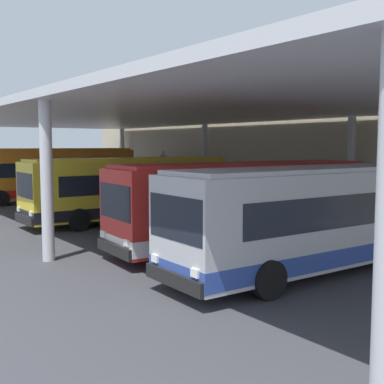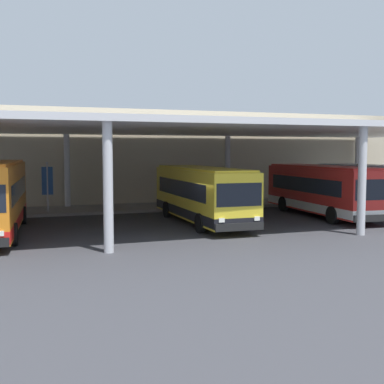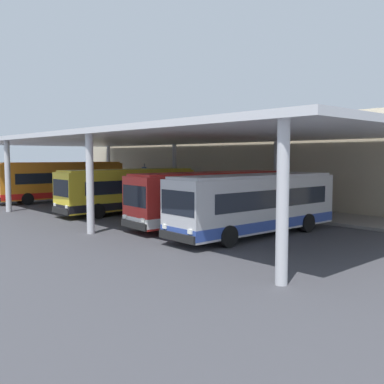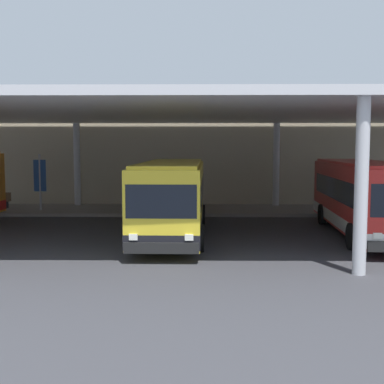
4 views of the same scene
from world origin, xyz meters
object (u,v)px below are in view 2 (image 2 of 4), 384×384
at_px(bus_second_bay, 201,194).
at_px(bus_far_bay, 377,189).
at_px(bus_middle_bay, 322,190).
at_px(banner_sign, 47,184).

xyz_separation_m(bus_second_bay, bus_far_bay, (12.04, -0.18, 0.00)).
height_order(bus_middle_bay, banner_sign, banner_sign).
distance_m(bus_middle_bay, bus_far_bay, 3.86).
bearing_deg(bus_far_bay, banner_sign, 160.01).
xyz_separation_m(bus_middle_bay, banner_sign, (-16.16, 6.80, 0.32)).
distance_m(bus_second_bay, bus_middle_bay, 8.22).
relative_size(bus_middle_bay, banner_sign, 3.34).
bearing_deg(banner_sign, bus_second_bay, -41.75).
bearing_deg(bus_second_bay, banner_sign, 138.25).
bearing_deg(banner_sign, bus_middle_bay, -22.83).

